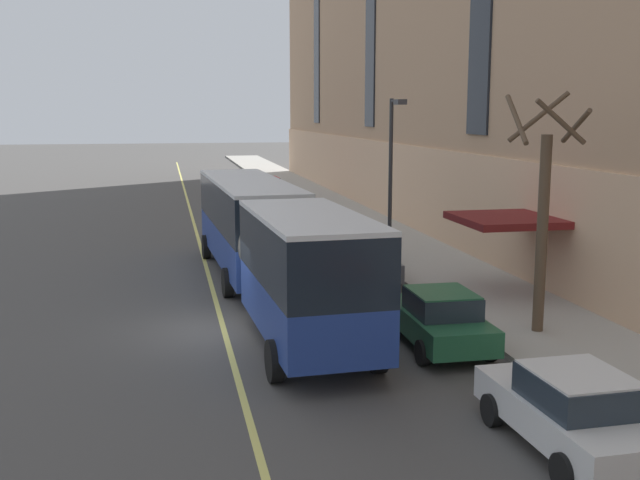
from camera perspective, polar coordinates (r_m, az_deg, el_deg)
The scene contains 13 objects.
ground_plane at distance 21.72m, azimuth -7.57°, elevation -6.73°, with size 260.00×260.00×0.00m, color #4C4947.
sidewalk at distance 26.69m, azimuth 11.71°, elevation -3.57°, with size 4.41×160.00×0.15m, color #ADA89E.
city_bus at distance 24.57m, azimuth -4.11°, elevation 0.29°, with size 3.53×18.45×3.63m.
parked_car_white_1 at distance 40.07m, azimuth -1.63°, elevation 2.08°, with size 2.03×4.55×1.56m.
parked_car_navy_2 at distance 47.48m, azimuth -3.28°, elevation 3.27°, with size 2.00×4.83×1.56m.
parked_car_green_3 at distance 19.94m, azimuth 9.08°, elevation -5.94°, with size 2.02×4.28×1.56m.
parked_car_darkgray_5 at distance 27.41m, azimuth 3.30°, elevation -1.52°, with size 1.95×4.49×1.56m.
parked_car_white_6 at distance 14.65m, azimuth 18.65°, elevation -12.21°, with size 2.07×4.32×1.56m.
parked_car_darkgray_7 at distance 34.14m, azimuth 0.24°, elevation 0.74°, with size 2.04×4.65×1.56m.
parked_car_red_8 at distance 53.59m, azimuth -4.06°, elevation 4.00°, with size 2.06×4.48×1.56m.
street_tree_mid_block at distance 21.06m, azimuth 16.63°, elevation 2.23°, with size 2.00×1.91×6.55m.
street_lamp at distance 29.92m, azimuth 5.54°, elevation 5.93°, with size 0.36×1.48×6.49m.
lane_centerline at distance 24.61m, azimuth -7.91°, elevation -4.76°, with size 0.16×140.00×0.01m, color #E0D66B.
Camera 1 is at (-1.42, -20.79, 6.13)m, focal length 42.00 mm.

